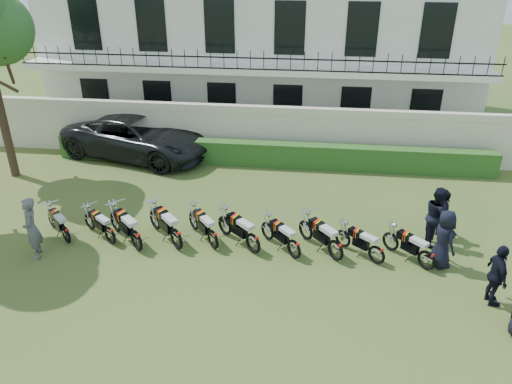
# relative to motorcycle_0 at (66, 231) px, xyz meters

# --- Properties ---
(ground) EXTENTS (100.00, 100.00, 0.00)m
(ground) POSITION_rel_motorcycle_0_xyz_m (4.64, -0.47, -0.45)
(ground) COLOR #365522
(ground) RESTS_ON ground
(perimeter_wall) EXTENTS (30.00, 0.35, 2.30)m
(perimeter_wall) POSITION_rel_motorcycle_0_xyz_m (4.64, 7.53, 0.72)
(perimeter_wall) COLOR beige
(perimeter_wall) RESTS_ON ground
(hedge) EXTENTS (18.00, 0.60, 1.00)m
(hedge) POSITION_rel_motorcycle_0_xyz_m (5.64, 6.73, 0.05)
(hedge) COLOR #1D4F1C
(hedge) RESTS_ON ground
(building) EXTENTS (20.40, 9.60, 7.40)m
(building) POSITION_rel_motorcycle_0_xyz_m (4.64, 13.49, 3.26)
(building) COLOR white
(building) RESTS_ON ground
(motorcycle_0) EXTENTS (1.36, 1.29, 0.97)m
(motorcycle_0) POSITION_rel_motorcycle_0_xyz_m (0.00, 0.00, 0.00)
(motorcycle_0) COLOR black
(motorcycle_0) RESTS_ON ground
(motorcycle_1) EXTENTS (1.48, 1.15, 0.97)m
(motorcycle_1) POSITION_rel_motorcycle_0_xyz_m (1.36, 0.12, -0.00)
(motorcycle_1) COLOR black
(motorcycle_1) RESTS_ON ground
(motorcycle_2) EXTENTS (1.57, 1.52, 1.14)m
(motorcycle_2) POSITION_rel_motorcycle_0_xyz_m (2.29, -0.15, 0.07)
(motorcycle_2) COLOR black
(motorcycle_2) RESTS_ON ground
(motorcycle_3) EXTENTS (1.52, 1.62, 1.16)m
(motorcycle_3) POSITION_rel_motorcycle_0_xyz_m (3.46, 0.07, 0.08)
(motorcycle_3) COLOR black
(motorcycle_3) RESTS_ON ground
(motorcycle_4) EXTENTS (1.29, 1.56, 1.06)m
(motorcycle_4) POSITION_rel_motorcycle_0_xyz_m (4.54, 0.23, 0.04)
(motorcycle_4) COLOR black
(motorcycle_4) RESTS_ON ground
(motorcycle_5) EXTENTS (1.56, 1.44, 1.10)m
(motorcycle_5) POSITION_rel_motorcycle_0_xyz_m (5.77, 0.14, 0.06)
(motorcycle_5) COLOR black
(motorcycle_5) RESTS_ON ground
(motorcycle_6) EXTENTS (1.34, 1.42, 1.02)m
(motorcycle_6) POSITION_rel_motorcycle_0_xyz_m (6.99, 0.02, 0.02)
(motorcycle_6) COLOR black
(motorcycle_6) RESTS_ON ground
(motorcycle_7) EXTENTS (1.39, 1.59, 1.10)m
(motorcycle_7) POSITION_rel_motorcycle_0_xyz_m (8.19, 0.05, 0.06)
(motorcycle_7) COLOR black
(motorcycle_7) RESTS_ON ground
(motorcycle_8) EXTENTS (1.42, 1.21, 0.97)m
(motorcycle_8) POSITION_rel_motorcycle_0_xyz_m (9.36, 0.02, -0.00)
(motorcycle_8) COLOR black
(motorcycle_8) RESTS_ON ground
(motorcycle_9) EXTENTS (1.37, 1.36, 1.00)m
(motorcycle_9) POSITION_rel_motorcycle_0_xyz_m (10.73, -0.10, 0.01)
(motorcycle_9) COLOR black
(motorcycle_9) RESTS_ON ground
(suv) EXTENTS (6.99, 4.50, 1.79)m
(suv) POSITION_rel_motorcycle_0_xyz_m (-0.09, 7.09, 0.45)
(suv) COLOR black
(suv) RESTS_ON ground
(inspector) EXTENTS (0.70, 0.82, 1.90)m
(inspector) POSITION_rel_motorcycle_0_xyz_m (-0.56, -0.78, 0.50)
(inspector) COLOR slate
(inspector) RESTS_ON ground
(officer_2) EXTENTS (0.50, 1.04, 1.72)m
(officer_2) POSITION_rel_motorcycle_0_xyz_m (12.13, -1.40, 0.41)
(officer_2) COLOR black
(officer_2) RESTS_ON ground
(officer_3) EXTENTS (0.82, 1.00, 1.76)m
(officer_3) POSITION_rel_motorcycle_0_xyz_m (11.17, 0.19, 0.43)
(officer_3) COLOR black
(officer_3) RESTS_ON ground
(officer_4) EXTENTS (0.73, 0.93, 1.88)m
(officer_4) POSITION_rel_motorcycle_0_xyz_m (11.22, 1.41, 0.49)
(officer_4) COLOR black
(officer_4) RESTS_ON ground
(officer_5) EXTENTS (0.41, 0.94, 1.60)m
(officer_5) POSITION_rel_motorcycle_0_xyz_m (11.49, 1.77, 0.35)
(officer_5) COLOR black
(officer_5) RESTS_ON ground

